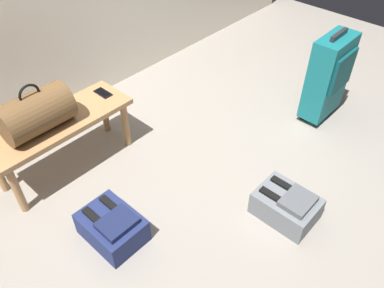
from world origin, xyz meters
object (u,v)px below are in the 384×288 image
Objects in this scene: cell_phone at (103,93)px; backpack_navy at (112,227)px; bench at (60,128)px; backpack_grey at (286,205)px; suitcase_upright_teal at (328,76)px; duffel_bag_brown at (36,113)px.

cell_phone reaches higher than backpack_navy.
bench is 0.41m from cell_phone.
backpack_navy is (-0.57, -0.75, -0.33)m from cell_phone.
bench is 2.63× the size of backpack_grey.
suitcase_upright_teal is 1.98× the size of backpack_grey.
backpack_navy is (-0.18, -0.72, -0.26)m from bench.
suitcase_upright_teal is 1.20m from backpack_grey.
cell_phone reaches higher than bench.
bench is at bearing 76.25° from backpack_navy.
duffel_bag_brown is at bearing 151.32° from suitcase_upright_teal.
duffel_bag_brown is at bearing 85.83° from backpack_navy.
suitcase_upright_teal is (1.38, -1.07, -0.04)m from cell_phone.
duffel_bag_brown is 0.86m from backpack_navy.
duffel_bag_brown reaches higher than suitcase_upright_teal.
suitcase_upright_teal is at bearing 18.32° from backpack_grey.
cell_phone is 0.38× the size of backpack_navy.
bench is 1.33× the size of suitcase_upright_teal.
backpack_grey is at bearing -38.83° from backpack_navy.
suitcase_upright_teal reaches higher than backpack_grey.
bench is at bearing -0.00° from duffel_bag_brown.
backpack_navy is at bearing -103.75° from bench.
duffel_bag_brown is 3.06× the size of cell_phone.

